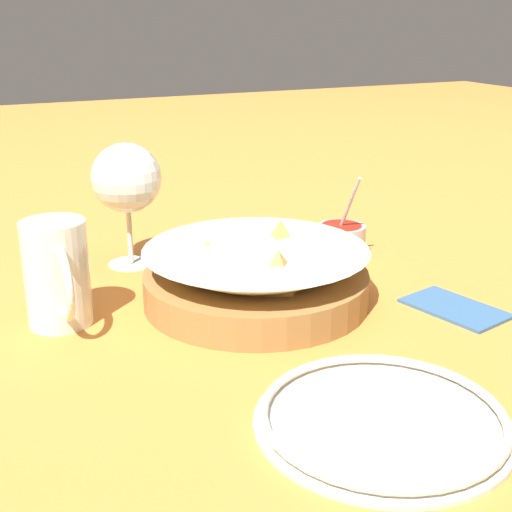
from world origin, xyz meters
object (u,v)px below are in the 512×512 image
at_px(sauce_cup, 341,238).
at_px(side_plate, 382,418).
at_px(food_basket, 256,278).
at_px(wine_glass, 127,181).
at_px(beer_mug, 58,278).

height_order(sauce_cup, side_plate, sauce_cup).
height_order(food_basket, wine_glass, wine_glass).
xyz_separation_m(wine_glass, side_plate, (0.48, 0.08, -0.11)).
bearing_deg(food_basket, wine_glass, -152.79).
bearing_deg(wine_glass, side_plate, 9.88).
bearing_deg(side_plate, sauce_cup, 153.24).
relative_size(beer_mug, side_plate, 0.54).
xyz_separation_m(sauce_cup, side_plate, (0.39, -0.20, -0.02)).
bearing_deg(side_plate, food_basket, 176.87).
bearing_deg(food_basket, beer_mug, -98.98).
distance_m(wine_glass, beer_mug, 0.21).
xyz_separation_m(beer_mug, side_plate, (0.32, 0.21, -0.05)).
height_order(food_basket, sauce_cup, sauce_cup).
bearing_deg(sauce_cup, food_basket, -59.52).
xyz_separation_m(food_basket, side_plate, (0.29, -0.02, -0.02)).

